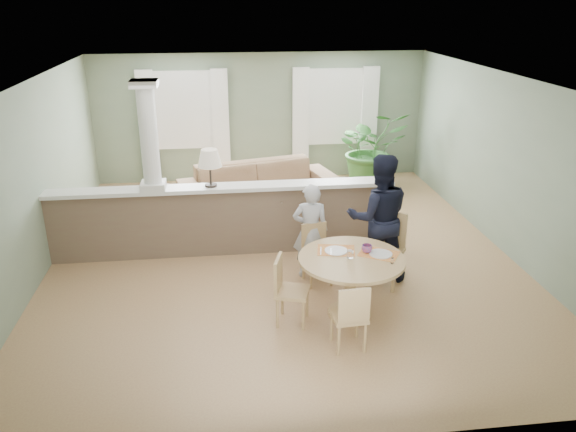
{
  "coord_description": "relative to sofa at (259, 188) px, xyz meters",
  "views": [
    {
      "loc": [
        -0.89,
        -7.91,
        3.8
      ],
      "look_at": [
        -0.03,
        -1.0,
        1.05
      ],
      "focal_mm": 35.0,
      "sensor_mm": 36.0,
      "label": 1
    }
  ],
  "objects": [
    {
      "name": "child_person",
      "position": [
        0.51,
        -2.79,
        0.27
      ],
      "size": [
        0.54,
        0.39,
        1.39
      ],
      "primitive_type": "imported",
      "rotation": [
        0.0,
        0.0,
        3.03
      ],
      "color": "#A8A8AD",
      "rests_on": "ground"
    },
    {
      "name": "chair_far_man",
      "position": [
        1.55,
        -3.11,
        0.13
      ],
      "size": [
        0.64,
        0.64,
        1.02
      ],
      "rotation": [
        0.0,
        0.0,
        -0.59
      ],
      "color": "tan",
      "rests_on": "ground"
    },
    {
      "name": "man_person",
      "position": [
        1.44,
        -2.95,
        0.49
      ],
      "size": [
        0.94,
        0.77,
        1.83
      ],
      "primitive_type": "imported",
      "rotation": [
        0.0,
        0.0,
        3.06
      ],
      "color": "black",
      "rests_on": "ground"
    },
    {
      "name": "chair_far_boy",
      "position": [
        0.57,
        -2.95,
        0.04
      ],
      "size": [
        0.44,
        0.44,
        0.84
      ],
      "rotation": [
        0.0,
        0.0,
        0.19
      ],
      "color": "tan",
      "rests_on": "ground"
    },
    {
      "name": "dining_table",
      "position": [
        0.85,
        -3.9,
        0.21
      ],
      "size": [
        1.32,
        1.32,
        0.9
      ],
      "rotation": [
        0.0,
        0.0,
        -0.2
      ],
      "color": "tan",
      "rests_on": "ground"
    },
    {
      "name": "sofa",
      "position": [
        0.0,
        0.0,
        0.0
      ],
      "size": [
        3.11,
        1.81,
        0.85
      ],
      "primitive_type": "imported",
      "rotation": [
        0.0,
        0.0,
        0.24
      ],
      "color": "#9B6F54",
      "rests_on": "ground"
    },
    {
      "name": "chair_side",
      "position": [
        0.03,
        -3.98,
        0.05
      ],
      "size": [
        0.49,
        0.49,
        0.87
      ],
      "rotation": [
        0.0,
        0.0,
        1.27
      ],
      "color": "tan",
      "rests_on": "ground"
    },
    {
      "name": "ground",
      "position": [
        0.19,
        -2.06,
        -0.43
      ],
      "size": [
        8.0,
        8.0,
        0.0
      ],
      "primitive_type": "plane",
      "color": "tan",
      "rests_on": "ground"
    },
    {
      "name": "chair_near",
      "position": [
        0.67,
        -4.67,
        0.04
      ],
      "size": [
        0.4,
        0.4,
        0.84
      ],
      "rotation": [
        0.0,
        0.0,
        3.21
      ],
      "color": "tan",
      "rests_on": "ground"
    },
    {
      "name": "houseplant",
      "position": [
        2.43,
        1.14,
        0.38
      ],
      "size": [
        1.63,
        1.47,
        1.61
      ],
      "primitive_type": "imported",
      "rotation": [
        0.0,
        0.0,
        0.15
      ],
      "color": "#2D5F26",
      "rests_on": "ground"
    },
    {
      "name": "pony_wall",
      "position": [
        -0.8,
        -1.86,
        0.28
      ],
      "size": [
        5.32,
        0.38,
        2.7
      ],
      "color": "brown",
      "rests_on": "ground"
    },
    {
      "name": "room_shell",
      "position": [
        0.16,
        -1.44,
        1.38
      ],
      "size": [
        7.02,
        8.02,
        2.71
      ],
      "color": "gray",
      "rests_on": "ground"
    }
  ]
}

